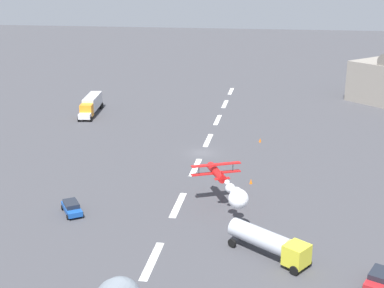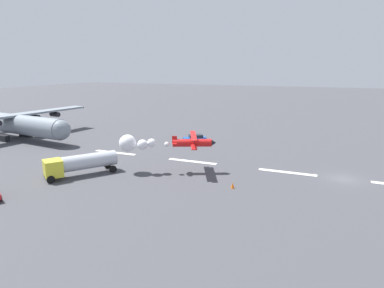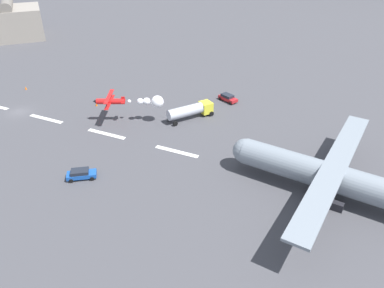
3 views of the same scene
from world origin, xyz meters
TOP-DOWN VIEW (x-y plane):
  - ground_plane at (0.00, 0.00)m, footprint 440.00×440.00m
  - runway_stripe_4 at (7.28, 0.00)m, footprint 8.00×0.90m
  - runway_stripe_5 at (21.83, 0.00)m, footprint 8.00×0.90m
  - runway_stripe_6 at (36.39, 0.00)m, footprint 8.00×0.90m
  - cargo_transport_plane at (60.38, -1.31)m, footprint 28.65×33.85m
  - stunt_biplane_red at (25.03, 7.12)m, footprint 12.72×8.08m
  - fuel_tanker_truck at (33.38, 12.20)m, footprint 7.52×9.21m
  - followme_car_yellow at (26.56, -12.93)m, footprint 4.65×3.99m
  - airport_staff_sedan at (37.25, 23.01)m, footprint 4.71×3.46m
  - hangar_building at (-44.35, 40.47)m, footprint 24.39×24.50m
  - traffic_cone_near at (-7.72, 9.50)m, footprint 0.44×0.44m
  - traffic_cone_far at (12.74, 9.07)m, footprint 0.44×0.44m

SIDE VIEW (x-z plane):
  - ground_plane at x=0.00m, z-range 0.00..0.00m
  - runway_stripe_4 at x=7.28m, z-range 0.00..0.01m
  - runway_stripe_5 at x=21.83m, z-range 0.00..0.01m
  - runway_stripe_6 at x=36.39m, z-range 0.00..0.01m
  - traffic_cone_near at x=-7.72m, z-range 0.00..0.75m
  - traffic_cone_far at x=12.74m, z-range 0.00..0.75m
  - airport_staff_sedan at x=37.25m, z-range 0.05..1.57m
  - followme_car_yellow at x=26.56m, z-range 0.05..1.57m
  - fuel_tanker_truck at x=33.38m, z-range 0.30..3.20m
  - cargo_transport_plane at x=60.38m, z-range -2.23..8.96m
  - stunt_biplane_red at x=25.03m, z-range 3.02..5.40m
  - hangar_building at x=-44.35m, z-range -0.99..11.29m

